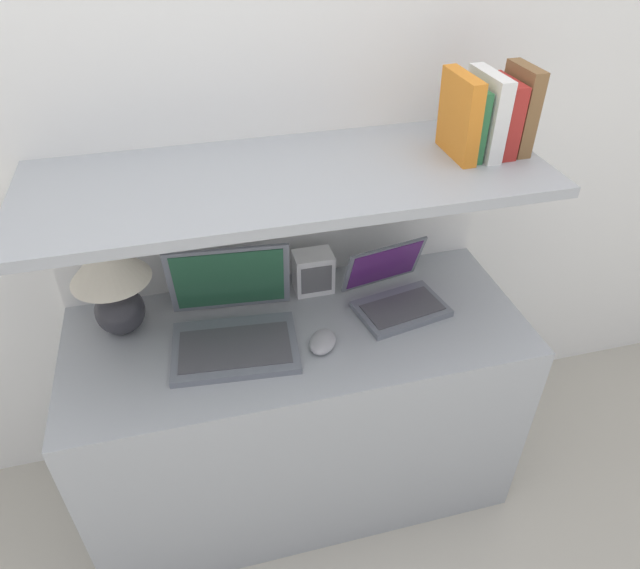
% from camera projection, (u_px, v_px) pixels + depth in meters
% --- Properties ---
extents(ground_plane, '(12.00, 12.00, 0.00)m').
position_uv_depth(ground_plane, '(322.00, 548.00, 1.87)').
color(ground_plane, '#B2AD9E').
extents(wall_back, '(6.00, 0.05, 2.40)m').
position_uv_depth(wall_back, '(269.00, 127.00, 1.62)').
color(wall_back, white).
rests_on(wall_back, ground_plane).
extents(desk, '(1.33, 0.55, 0.72)m').
position_uv_depth(desk, '(301.00, 412.00, 1.86)').
color(desk, '#999EA3').
rests_on(desk, ground_plane).
extents(back_riser, '(1.33, 0.04, 1.15)m').
position_uv_depth(back_riser, '(281.00, 306.00, 1.96)').
color(back_riser, white).
rests_on(back_riser, ground_plane).
extents(shelf, '(1.33, 0.49, 0.03)m').
position_uv_depth(shelf, '(288.00, 179.00, 1.43)').
color(shelf, '#999EA3').
rests_on(shelf, back_riser).
extents(table_lamp, '(0.22, 0.22, 0.30)m').
position_uv_depth(table_lamp, '(111.00, 278.00, 1.54)').
color(table_lamp, '#2D2D33').
rests_on(table_lamp, desk).
extents(laptop_large, '(0.37, 0.33, 0.26)m').
position_uv_depth(laptop_large, '(233.00, 324.00, 1.59)').
color(laptop_large, slate).
rests_on(laptop_large, desk).
extents(laptop_small, '(0.30, 0.28, 0.18)m').
position_uv_depth(laptop_small, '(395.00, 294.00, 1.72)').
color(laptop_small, slate).
rests_on(laptop_small, desk).
extents(computer_mouse, '(0.11, 0.13, 0.03)m').
position_uv_depth(computer_mouse, '(323.00, 342.00, 1.58)').
color(computer_mouse, '#99999E').
rests_on(computer_mouse, desk).
extents(router_box, '(0.12, 0.09, 0.13)m').
position_uv_depth(router_box, '(313.00, 272.00, 1.76)').
color(router_box, white).
rests_on(router_box, desk).
extents(book_brown, '(0.04, 0.14, 0.22)m').
position_uv_depth(book_brown, '(519.00, 109.00, 1.48)').
color(book_brown, brown).
rests_on(book_brown, shelf).
extents(book_red, '(0.04, 0.15, 0.19)m').
position_uv_depth(book_red, '(501.00, 116.00, 1.48)').
color(book_red, '#A82823').
rests_on(book_red, shelf).
extents(book_white, '(0.04, 0.18, 0.21)m').
position_uv_depth(book_white, '(485.00, 114.00, 1.46)').
color(book_white, silver).
rests_on(book_white, shelf).
extents(book_green, '(0.02, 0.15, 0.18)m').
position_uv_depth(book_green, '(471.00, 121.00, 1.46)').
color(book_green, '#2D7042').
rests_on(book_green, shelf).
extents(book_orange, '(0.04, 0.17, 0.21)m').
position_uv_depth(book_orange, '(460.00, 116.00, 1.45)').
color(book_orange, orange).
rests_on(book_orange, shelf).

